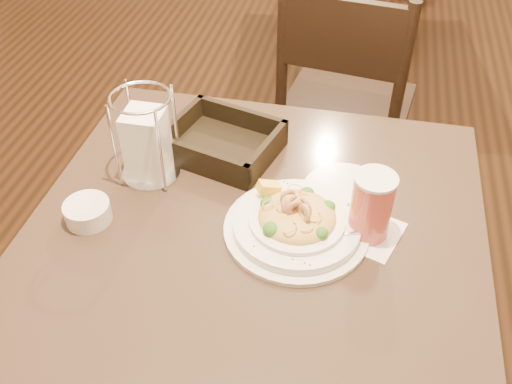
% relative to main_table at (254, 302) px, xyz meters
% --- Properties ---
extents(main_table, '(0.90, 0.90, 0.74)m').
position_rel_main_table_xyz_m(main_table, '(0.00, 0.00, 0.00)').
color(main_table, black).
rests_on(main_table, ground).
extents(dining_chair_near, '(0.48, 0.48, 0.93)m').
position_rel_main_table_xyz_m(dining_chair_near, '(0.12, 0.88, -0.01)').
color(dining_chair_near, black).
rests_on(dining_chair_near, ground).
extents(pasta_bowl, '(0.31, 0.29, 0.09)m').
position_rel_main_table_xyz_m(pasta_bowl, '(0.08, 0.01, 0.26)').
color(pasta_bowl, white).
rests_on(pasta_bowl, main_table).
extents(drink_glass, '(0.16, 0.16, 0.14)m').
position_rel_main_table_xyz_m(drink_glass, '(0.22, 0.04, 0.30)').
color(drink_glass, white).
rests_on(drink_glass, main_table).
extents(bread_basket, '(0.28, 0.25, 0.07)m').
position_rel_main_table_xyz_m(bread_basket, '(-0.12, 0.23, 0.26)').
color(bread_basket, black).
rests_on(bread_basket, main_table).
extents(napkin_caddy, '(0.13, 0.13, 0.20)m').
position_rel_main_table_xyz_m(napkin_caddy, '(-0.26, 0.12, 0.32)').
color(napkin_caddy, silver).
rests_on(napkin_caddy, main_table).
extents(side_plate, '(0.24, 0.24, 0.01)m').
position_rel_main_table_xyz_m(side_plate, '(0.17, 0.14, 0.24)').
color(side_plate, white).
rests_on(side_plate, main_table).
extents(butter_ramekin, '(0.09, 0.09, 0.04)m').
position_rel_main_table_xyz_m(butter_ramekin, '(-0.33, -0.04, 0.25)').
color(butter_ramekin, white).
rests_on(butter_ramekin, main_table).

